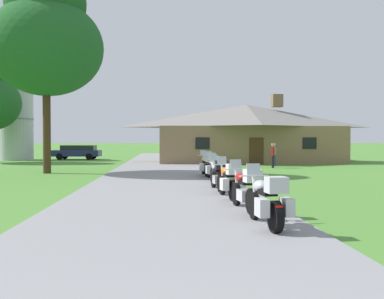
% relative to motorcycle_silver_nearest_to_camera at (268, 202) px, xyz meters
% --- Properties ---
extents(ground_plane, '(500.00, 500.00, 0.00)m').
position_rel_motorcycle_silver_nearest_to_camera_xyz_m(ground_plane, '(-2.16, 12.83, -0.61)').
color(ground_plane, '#4C8433').
extents(asphalt_driveway, '(6.40, 80.00, 0.06)m').
position_rel_motorcycle_silver_nearest_to_camera_xyz_m(asphalt_driveway, '(-2.16, 10.83, -0.58)').
color(asphalt_driveway, gray).
rests_on(asphalt_driveway, ground).
extents(motorcycle_silver_nearest_to_camera, '(0.82, 2.08, 1.30)m').
position_rel_motorcycle_silver_nearest_to_camera_xyz_m(motorcycle_silver_nearest_to_camera, '(0.00, 0.00, 0.00)').
color(motorcycle_silver_nearest_to_camera, black).
rests_on(motorcycle_silver_nearest_to_camera, asphalt_driveway).
extents(motorcycle_red_second_in_row, '(0.69, 2.08, 1.30)m').
position_rel_motorcycle_silver_nearest_to_camera_xyz_m(motorcycle_red_second_in_row, '(-0.05, 2.20, 0.01)').
color(motorcycle_red_second_in_row, black).
rests_on(motorcycle_red_second_in_row, asphalt_driveway).
extents(motorcycle_orange_third_in_row, '(0.84, 2.08, 1.30)m').
position_rel_motorcycle_silver_nearest_to_camera_xyz_m(motorcycle_orange_third_in_row, '(-0.12, 4.48, 0.00)').
color(motorcycle_orange_third_in_row, black).
rests_on(motorcycle_orange_third_in_row, asphalt_driveway).
extents(motorcycle_silver_fourth_in_row, '(0.66, 2.08, 1.30)m').
position_rel_motorcycle_silver_nearest_to_camera_xyz_m(motorcycle_silver_fourth_in_row, '(-0.20, 6.73, 0.01)').
color(motorcycle_silver_fourth_in_row, black).
rests_on(motorcycle_silver_fourth_in_row, asphalt_driveway).
extents(motorcycle_silver_fifth_in_row, '(0.66, 2.08, 1.30)m').
position_rel_motorcycle_silver_nearest_to_camera_xyz_m(motorcycle_silver_fifth_in_row, '(-0.04, 8.63, 0.01)').
color(motorcycle_silver_fifth_in_row, black).
rests_on(motorcycle_silver_fifth_in_row, asphalt_driveway).
extents(motorcycle_orange_sixth_in_row, '(0.79, 2.08, 1.30)m').
position_rel_motorcycle_silver_nearest_to_camera_xyz_m(motorcycle_orange_sixth_in_row, '(0.07, 10.88, 0.00)').
color(motorcycle_orange_sixth_in_row, black).
rests_on(motorcycle_orange_sixth_in_row, asphalt_driveway).
extents(motorcycle_yellow_farthest_in_row, '(0.75, 2.08, 1.30)m').
position_rel_motorcycle_silver_nearest_to_camera_xyz_m(motorcycle_yellow_farthest_in_row, '(-0.04, 12.97, 0.00)').
color(motorcycle_yellow_farthest_in_row, black).
rests_on(motorcycle_yellow_farthest_in_row, asphalt_driveway).
extents(stone_lodge, '(15.96, 8.69, 5.91)m').
position_rel_motorcycle_silver_nearest_to_camera_xyz_m(stone_lodge, '(5.00, 27.91, 1.97)').
color(stone_lodge, '#896B4C').
rests_on(stone_lodge, ground).
extents(bystander_gray_shirt_near_lodge, '(0.25, 0.55, 1.69)m').
position_rel_motorcycle_silver_nearest_to_camera_xyz_m(bystander_gray_shirt_near_lodge, '(5.93, 21.96, 0.34)').
color(bystander_gray_shirt_near_lodge, navy).
rests_on(bystander_gray_shirt_near_lodge, ground).
extents(bystander_red_shirt_beside_signpost, '(0.33, 0.52, 1.69)m').
position_rel_motorcycle_silver_nearest_to_camera_xyz_m(bystander_red_shirt_beside_signpost, '(5.25, 19.79, 0.34)').
color(bystander_red_shirt_beside_signpost, black).
rests_on(bystander_red_shirt_beside_signpost, ground).
extents(tree_left_near, '(6.47, 6.47, 12.20)m').
position_rel_motorcycle_silver_nearest_to_camera_xyz_m(tree_left_near, '(-8.90, 16.03, 7.34)').
color(tree_left_near, '#422D19').
rests_on(tree_left_near, ground).
extents(metal_silo_distant, '(3.23, 3.23, 8.62)m').
position_rel_motorcycle_silver_nearest_to_camera_xyz_m(metal_silo_distant, '(-16.35, 32.88, 3.71)').
color(metal_silo_distant, '#B2B7BC').
rests_on(metal_silo_distant, ground).
extents(parked_navy_suv_far_left, '(4.70, 2.12, 1.40)m').
position_rel_motorcycle_silver_nearest_to_camera_xyz_m(parked_navy_suv_far_left, '(-10.71, 33.49, 0.17)').
color(parked_navy_suv_far_left, navy).
rests_on(parked_navy_suv_far_left, ground).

